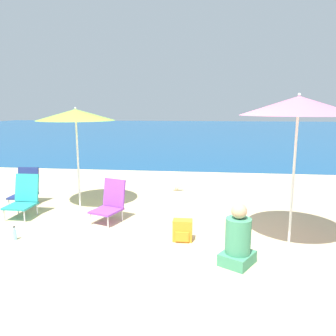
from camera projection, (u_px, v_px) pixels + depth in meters
name	position (u px, v px, depth m)	size (l,w,h in m)	color
ground_plane	(140.00, 252.00, 4.70)	(60.00, 60.00, 0.00)	#D1BA89
sea_water	(197.00, 130.00, 30.13)	(60.00, 40.00, 0.01)	navy
beach_umbrella_lime	(76.00, 115.00, 6.51)	(1.55, 1.55, 2.05)	white
beach_umbrella_pink	(298.00, 106.00, 4.61)	(1.64, 1.64, 2.25)	white
beach_chair_purple	(110.00, 202.00, 5.95)	(0.61, 0.68, 0.75)	silver
beach_chair_teal	(24.00, 197.00, 6.22)	(0.47, 0.60, 0.79)	silver
beach_chair_navy	(26.00, 188.00, 6.95)	(0.47, 0.59, 0.78)	silver
person_seated_near	(238.00, 240.00, 4.29)	(0.54, 0.56, 0.83)	#3F8C66
backpack_orange	(183.00, 230.00, 5.08)	(0.30, 0.22, 0.33)	orange
water_bottle	(15.00, 235.00, 5.12)	(0.06, 0.06, 0.22)	#8CCCEA
seagull	(177.00, 185.00, 8.13)	(0.27, 0.11, 0.23)	gold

